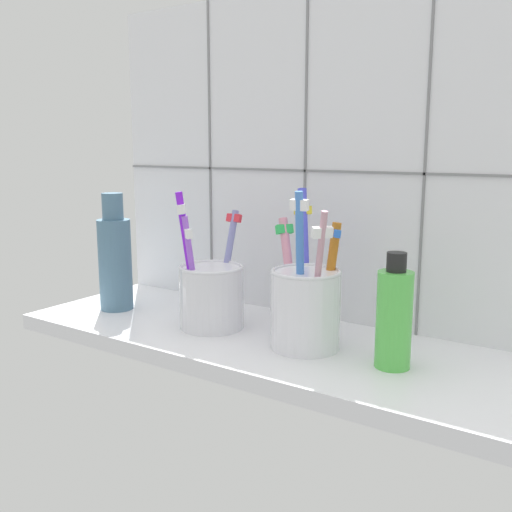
{
  "coord_description": "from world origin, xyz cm",
  "views": [
    {
      "loc": [
        38.1,
        -56.94,
        24.92
      ],
      "look_at": [
        0.0,
        -0.67,
        12.04
      ],
      "focal_mm": 40.79,
      "sensor_mm": 36.0,
      "label": 1
    }
  ],
  "objects_px": {
    "toothbrush_cup_left": "(211,293)",
    "soap_bottle": "(394,317)",
    "toothbrush_cup_right": "(306,303)",
    "ceramic_vase": "(115,259)"
  },
  "relations": [
    {
      "from": "toothbrush_cup_right",
      "to": "soap_bottle",
      "type": "xyz_separation_m",
      "value": [
        0.11,
        -0.0,
        0.0
      ]
    },
    {
      "from": "toothbrush_cup_left",
      "to": "toothbrush_cup_right",
      "type": "relative_size",
      "value": 0.96
    },
    {
      "from": "ceramic_vase",
      "to": "soap_bottle",
      "type": "relative_size",
      "value": 1.35
    },
    {
      "from": "soap_bottle",
      "to": "toothbrush_cup_right",
      "type": "bearing_deg",
      "value": 178.32
    },
    {
      "from": "toothbrush_cup_left",
      "to": "toothbrush_cup_right",
      "type": "distance_m",
      "value": 0.14
    },
    {
      "from": "toothbrush_cup_left",
      "to": "soap_bottle",
      "type": "distance_m",
      "value": 0.24
    },
    {
      "from": "toothbrush_cup_left",
      "to": "soap_bottle",
      "type": "height_order",
      "value": "toothbrush_cup_left"
    },
    {
      "from": "toothbrush_cup_left",
      "to": "toothbrush_cup_right",
      "type": "bearing_deg",
      "value": 0.89
    },
    {
      "from": "toothbrush_cup_right",
      "to": "soap_bottle",
      "type": "distance_m",
      "value": 0.11
    },
    {
      "from": "ceramic_vase",
      "to": "soap_bottle",
      "type": "height_order",
      "value": "ceramic_vase"
    }
  ]
}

